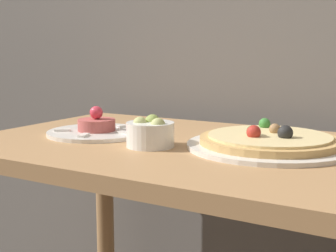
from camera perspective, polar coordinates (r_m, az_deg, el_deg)
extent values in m
cube|color=#AD7F51|center=(1.11, 2.37, -2.96)|extent=(1.05, 0.67, 0.03)
cylinder|color=#AD7F51|center=(1.68, -7.66, -11.79)|extent=(0.06, 0.06, 0.70)
cylinder|color=silver|center=(1.07, 12.21, -2.40)|extent=(0.37, 0.37, 0.01)
cylinder|color=tan|center=(1.07, 12.23, -1.73)|extent=(0.31, 0.31, 0.02)
cylinder|color=beige|center=(1.07, 12.25, -1.18)|extent=(0.27, 0.27, 0.01)
sphere|color=#997047|center=(1.10, 12.89, -0.38)|extent=(0.03, 0.03, 0.03)
sphere|color=black|center=(1.04, 14.10, -0.82)|extent=(0.03, 0.03, 0.03)
sphere|color=#387F33|center=(1.17, 11.69, 0.27)|extent=(0.03, 0.03, 0.03)
sphere|color=#387F33|center=(1.06, 10.27, -0.64)|extent=(0.03, 0.03, 0.03)
sphere|color=#B22D23|center=(1.04, 10.40, -0.76)|extent=(0.03, 0.03, 0.03)
cylinder|color=silver|center=(1.23, -8.68, -0.78)|extent=(0.26, 0.26, 0.01)
cylinder|color=#B2514C|center=(1.23, -8.70, 0.14)|extent=(0.10, 0.10, 0.03)
sphere|color=#E0384C|center=(1.23, -8.74, 1.63)|extent=(0.03, 0.03, 0.03)
cube|color=white|center=(1.18, -5.34, -0.78)|extent=(0.04, 0.02, 0.01)
cube|color=white|center=(1.28, -5.39, 0.02)|extent=(0.03, 0.04, 0.01)
cube|color=white|center=(1.32, -9.71, 0.17)|extent=(0.04, 0.04, 0.01)
cube|color=white|center=(1.24, -12.77, -0.48)|extent=(0.04, 0.04, 0.01)
cube|color=white|center=(1.15, -10.24, -1.13)|extent=(0.03, 0.04, 0.01)
cylinder|color=white|center=(1.06, -2.17, -1.04)|extent=(0.11, 0.11, 0.06)
sphere|color=#B7BC70|center=(1.06, -3.43, 0.28)|extent=(0.03, 0.03, 0.03)
sphere|color=#B7BC70|center=(1.04, -1.23, 0.08)|extent=(0.03, 0.03, 0.03)
sphere|color=#8EA34C|center=(1.08, -1.90, 0.45)|extent=(0.04, 0.04, 0.04)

